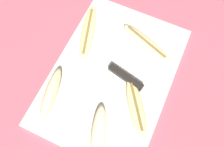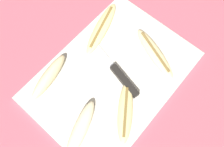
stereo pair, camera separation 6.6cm
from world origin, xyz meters
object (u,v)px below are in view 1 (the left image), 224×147
object	(u,v)px
banana_soft_right	(51,94)
knife	(121,74)
banana_ripe_center	(146,43)
banana_pale_long	(98,135)
banana_golden_short	(88,32)
banana_spotted_left	(136,107)

from	to	relation	value
banana_soft_right	knife	bearing A→B (deg)	-48.15
knife	banana_ripe_center	bearing A→B (deg)	-1.21
banana_ripe_center	banana_pale_long	size ratio (longest dim) A/B	1.16
banana_ripe_center	banana_golden_short	distance (m)	0.19
banana_ripe_center	knife	bearing A→B (deg)	166.71
banana_golden_short	banana_pale_long	size ratio (longest dim) A/B	1.26
banana_golden_short	banana_soft_right	bearing A→B (deg)	179.39
banana_ripe_center	banana_spotted_left	world-z (taller)	same
knife	banana_golden_short	distance (m)	0.18
banana_golden_short	banana_pale_long	world-z (taller)	banana_pale_long
banana_pale_long	banana_spotted_left	distance (m)	0.13
banana_soft_right	banana_spotted_left	size ratio (longest dim) A/B	0.98
banana_ripe_center	banana_pale_long	xyz separation A→B (m)	(-0.32, 0.02, 0.01)
banana_golden_short	banana_spotted_left	distance (m)	0.29
banana_soft_right	banana_spotted_left	world-z (taller)	banana_soft_right
banana_golden_short	banana_pale_long	bearing A→B (deg)	-148.22
banana_pale_long	banana_spotted_left	xyz separation A→B (m)	(0.12, -0.06, -0.01)
banana_ripe_center	banana_soft_right	world-z (taller)	banana_soft_right
banana_pale_long	banana_soft_right	xyz separation A→B (m)	(0.05, 0.18, 0.00)
banana_golden_short	banana_pale_long	distance (m)	0.33
knife	banana_soft_right	bearing A→B (deg)	143.94
banana_ripe_center	banana_pale_long	world-z (taller)	banana_pale_long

